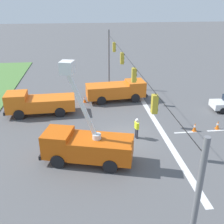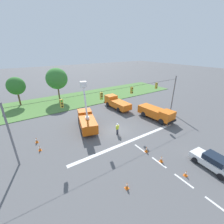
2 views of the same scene
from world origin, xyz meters
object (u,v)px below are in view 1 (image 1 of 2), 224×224
(road_worker, at_px, (137,127))
(traffic_cone_near_bucket, at_px, (218,125))
(utility_truck_support_near, at_px, (38,103))
(traffic_cone_lane_edge_a, at_px, (195,127))
(traffic_cone_foreground_left, at_px, (85,99))
(utility_truck_bucket_lift, at_px, (86,144))
(utility_truck_support_far, at_px, (117,90))

(road_worker, xyz_separation_m, traffic_cone_near_bucket, (0.70, -7.48, -0.60))
(utility_truck_support_near, bearing_deg, traffic_cone_lane_edge_a, -110.93)
(road_worker, relative_size, traffic_cone_near_bucket, 2.19)
(traffic_cone_lane_edge_a, bearing_deg, traffic_cone_foreground_left, 49.76)
(road_worker, height_order, traffic_cone_near_bucket, road_worker)
(utility_truck_bucket_lift, distance_m, utility_truck_support_near, 9.88)
(traffic_cone_foreground_left, height_order, traffic_cone_near_bucket, traffic_cone_near_bucket)
(utility_truck_bucket_lift, relative_size, utility_truck_support_near, 1.06)
(traffic_cone_near_bucket, distance_m, traffic_cone_lane_edge_a, 2.18)
(traffic_cone_near_bucket, bearing_deg, road_worker, 95.37)
(utility_truck_support_far, height_order, traffic_cone_foreground_left, utility_truck_support_far)
(utility_truck_bucket_lift, distance_m, traffic_cone_foreground_left, 11.45)
(road_worker, xyz_separation_m, traffic_cone_foreground_left, (8.52, 4.08, -0.65))
(utility_truck_support_far, xyz_separation_m, traffic_cone_lane_edge_a, (-8.18, -5.77, -0.81))
(utility_truck_support_far, bearing_deg, traffic_cone_near_bucket, -135.41)
(utility_truck_bucket_lift, bearing_deg, traffic_cone_near_bucket, -72.98)
(utility_truck_support_near, xyz_separation_m, traffic_cone_foreground_left, (2.59, -4.61, -0.83))
(traffic_cone_foreground_left, bearing_deg, utility_truck_support_far, -86.32)
(utility_truck_support_near, distance_m, traffic_cone_lane_edge_a, 15.01)
(utility_truck_support_near, distance_m, utility_truck_support_far, 8.70)
(traffic_cone_near_bucket, bearing_deg, utility_truck_support_far, 44.59)
(utility_truck_bucket_lift, relative_size, traffic_cone_lane_edge_a, 9.15)
(utility_truck_bucket_lift, distance_m, utility_truck_support_far, 12.24)
(road_worker, xyz_separation_m, traffic_cone_lane_edge_a, (0.58, -5.31, -0.61))
(utility_truck_support_far, relative_size, traffic_cone_lane_edge_a, 8.64)
(utility_truck_bucket_lift, distance_m, traffic_cone_lane_edge_a, 10.20)
(utility_truck_support_near, xyz_separation_m, road_worker, (-5.93, -8.69, -0.18))
(utility_truck_support_near, height_order, traffic_cone_foreground_left, utility_truck_support_near)
(utility_truck_bucket_lift, height_order, road_worker, utility_truck_bucket_lift)
(traffic_cone_lane_edge_a, bearing_deg, road_worker, 96.21)
(traffic_cone_foreground_left, xyz_separation_m, traffic_cone_lane_edge_a, (-7.94, -9.39, 0.04))
(utility_truck_support_far, distance_m, traffic_cone_foreground_left, 3.73)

